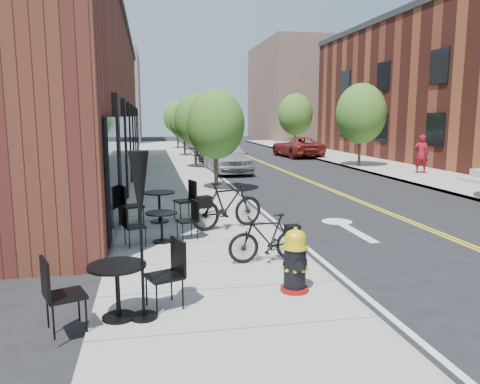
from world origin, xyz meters
TOP-DOWN VIEW (x-y plane):
  - ground at (0.00, 0.00)m, footprint 120.00×120.00m
  - sidewalk_near at (-2.00, 10.00)m, footprint 4.00×70.00m
  - sidewalk_far at (10.00, 10.00)m, footprint 4.00×70.00m
  - building_near at (-6.50, 14.00)m, footprint 5.00×28.00m
  - bg_building_left at (-8.00, 48.00)m, footprint 8.00×14.00m
  - bg_building_right at (16.00, 50.00)m, footprint 10.00×16.00m
  - tree_near_a at (-0.60, 9.00)m, footprint 2.20×2.20m
  - tree_near_b at (-0.60, 17.00)m, footprint 2.30×2.30m
  - tree_near_c at (-0.60, 25.00)m, footprint 2.10×2.10m
  - tree_near_d at (-0.60, 33.00)m, footprint 2.40×2.40m
  - tree_far_b at (8.60, 16.00)m, footprint 2.80×2.80m
  - tree_far_c at (8.60, 28.00)m, footprint 2.80×2.80m
  - fire_hydrant at (-0.87, -1.83)m, footprint 0.57×0.57m
  - bicycle_left at (-0.92, -0.24)m, footprint 1.59×0.56m
  - bicycle_right at (-1.23, 2.61)m, footprint 2.05×1.16m
  - bistro_set_a at (-3.60, -2.35)m, footprint 1.91×1.11m
  - bistro_set_b at (-2.89, 1.59)m, footprint 1.69×0.89m
  - bistro_set_c at (-2.89, 3.66)m, footprint 2.01×1.09m
  - patio_umbrella at (-3.25, -2.42)m, footprint 0.38×0.38m
  - parked_car_a at (0.85, 15.23)m, footprint 2.23×4.96m
  - parked_car_b at (0.80, 21.49)m, footprint 2.02×4.34m
  - parked_car_c at (1.60, 25.86)m, footprint 2.32×5.58m
  - parked_car_far at (7.40, 23.70)m, footprint 2.82×5.39m
  - pedestrian at (10.09, 12.20)m, footprint 0.81×0.69m

SIDE VIEW (x-z plane):
  - ground at x=0.00m, z-range 0.00..0.00m
  - sidewalk_near at x=-2.00m, z-range 0.00..0.12m
  - sidewalk_far at x=10.00m, z-range 0.00..0.12m
  - bistro_set_b at x=-2.89m, z-range 0.12..1.01m
  - bicycle_left at x=-0.92m, z-range 0.12..1.06m
  - fire_hydrant at x=-0.87m, z-range 0.09..1.15m
  - bistro_set_a at x=-3.60m, z-range 0.12..1.13m
  - bistro_set_c at x=-2.89m, z-range 0.12..1.18m
  - parked_car_b at x=0.80m, z-range 0.00..1.38m
  - bicycle_right at x=-1.23m, z-range 0.12..1.31m
  - parked_car_far at x=7.40m, z-range 0.00..1.45m
  - parked_car_c at x=1.60m, z-range 0.00..1.61m
  - parked_car_a at x=0.85m, z-range 0.00..1.65m
  - pedestrian at x=10.09m, z-range 0.12..2.02m
  - patio_umbrella at x=-3.25m, z-range 0.63..2.98m
  - tree_near_c at x=-0.60m, z-range 0.69..4.37m
  - tree_near_a at x=-0.60m, z-range 0.70..4.51m
  - tree_near_b at x=-0.60m, z-range 0.72..4.70m
  - tree_near_d at x=-0.60m, z-range 0.73..4.85m
  - tree_far_b at x=8.60m, z-range 0.75..5.37m
  - tree_far_c at x=8.60m, z-range 0.75..5.37m
  - building_near at x=-6.50m, z-range 0.00..7.00m
  - bg_building_left at x=-8.00m, z-range 0.00..10.00m
  - bg_building_right at x=16.00m, z-range 0.00..12.00m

